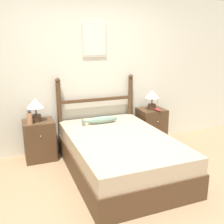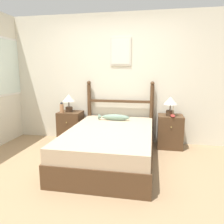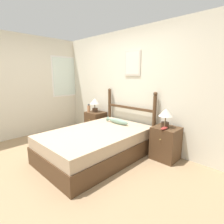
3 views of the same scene
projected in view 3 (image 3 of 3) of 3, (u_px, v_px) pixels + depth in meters
ground_plane at (65, 165)px, 3.08m from camera, size 16.00×16.00×0.00m
wall_back at (128, 88)px, 4.03m from camera, size 6.40×0.08×2.55m
wall_left at (16, 87)px, 4.27m from camera, size 0.08×6.40×2.55m
bed at (97, 144)px, 3.36m from camera, size 1.35×2.07×0.53m
headboard at (129, 115)px, 3.98m from camera, size 1.35×0.08×1.24m
nightstand_left at (96, 123)px, 4.62m from camera, size 0.46×0.44×0.62m
nightstand_right at (166, 143)px, 3.27m from camera, size 0.46×0.44×0.62m
table_lamp_left at (95, 103)px, 4.51m from camera, size 0.25×0.25×0.35m
table_lamp_right at (166, 115)px, 3.15m from camera, size 0.25×0.25×0.35m
bottle at (89, 108)px, 4.53m from camera, size 0.08×0.08×0.22m
model_boat at (164, 128)px, 3.09m from camera, size 0.08×0.21×0.20m
fish_pillow at (117, 121)px, 3.79m from camera, size 0.59×0.10×0.12m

